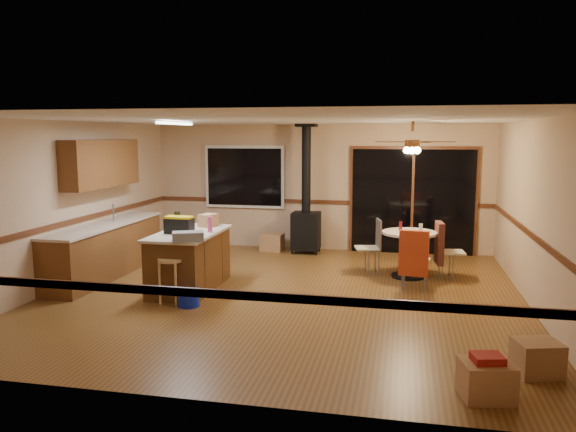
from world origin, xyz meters
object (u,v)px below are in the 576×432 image
(wood_stove, at_px, (306,217))
(chair_right, at_px, (441,243))
(chair_left, at_px, (374,240))
(box_corner_a, at_px, (486,380))
(blue_bucket, at_px, (189,297))
(box_corner_b, at_px, (537,358))
(dining_table, at_px, (409,246))
(chair_near, at_px, (414,253))
(box_under_window, at_px, (272,242))
(toolbox_black, at_px, (179,226))
(toolbox_grey, at_px, (188,236))
(bar_stool, at_px, (171,281))
(kitchen_island, at_px, (189,260))

(wood_stove, distance_m, chair_right, 3.01)
(wood_stove, height_order, chair_left, wood_stove)
(chair_left, relative_size, box_corner_a, 1.14)
(blue_bucket, height_order, box_corner_b, box_corner_b)
(wood_stove, xyz_separation_m, dining_table, (2.04, -1.61, -0.20))
(chair_near, height_order, box_corner_a, chair_near)
(box_under_window, bearing_deg, dining_table, -30.93)
(wood_stove, bearing_deg, blue_bucket, -104.09)
(dining_table, relative_size, chair_left, 1.77)
(wood_stove, distance_m, dining_table, 2.61)
(toolbox_black, height_order, chair_near, toolbox_black)
(dining_table, height_order, chair_near, chair_near)
(box_corner_a, bearing_deg, toolbox_grey, 149.48)
(toolbox_grey, bearing_deg, bar_stool, -169.67)
(chair_right, bearing_deg, blue_bucket, -146.71)
(toolbox_black, relative_size, box_under_window, 0.93)
(toolbox_grey, xyz_separation_m, box_corner_b, (4.30, -1.56, -0.80))
(blue_bucket, xyz_separation_m, box_under_window, (0.26, 3.94, 0.05))
(chair_left, xyz_separation_m, box_under_window, (-2.16, 1.53, -0.41))
(toolbox_black, xyz_separation_m, bar_stool, (0.12, -0.63, -0.69))
(box_corner_b, bearing_deg, chair_right, 100.93)
(dining_table, distance_m, chair_near, 0.89)
(chair_near, xyz_separation_m, chair_right, (0.45, 0.91, 0.00))
(wood_stove, relative_size, dining_table, 2.76)
(toolbox_black, height_order, box_under_window, toolbox_black)
(toolbox_black, bearing_deg, kitchen_island, 55.51)
(toolbox_black, bearing_deg, toolbox_grey, -57.35)
(chair_right, relative_size, box_corner_b, 1.65)
(chair_near, distance_m, chair_right, 1.02)
(box_corner_b, bearing_deg, dining_table, 108.48)
(dining_table, bearing_deg, box_corner_a, -81.21)
(toolbox_black, distance_m, box_corner_b, 5.21)
(blue_bucket, height_order, chair_near, chair_near)
(toolbox_grey, height_order, chair_left, toolbox_grey)
(box_corner_a, distance_m, box_corner_b, 0.86)
(toolbox_black, distance_m, chair_left, 3.33)
(bar_stool, height_order, chair_left, chair_left)
(chair_near, height_order, chair_right, same)
(toolbox_grey, relative_size, dining_table, 0.47)
(bar_stool, relative_size, box_corner_b, 1.53)
(blue_bucket, height_order, chair_right, chair_right)
(kitchen_island, bearing_deg, toolbox_grey, -68.88)
(toolbox_black, distance_m, blue_bucket, 1.21)
(dining_table, xyz_separation_m, box_under_window, (-2.76, 1.65, -0.35))
(chair_left, bearing_deg, toolbox_grey, -137.21)
(kitchen_island, distance_m, chair_left, 3.16)
(box_under_window, height_order, box_corner_b, box_under_window)
(wood_stove, bearing_deg, kitchen_island, -113.09)
(blue_bucket, distance_m, box_under_window, 3.95)
(chair_near, xyz_separation_m, box_under_window, (-2.82, 2.53, -0.42))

